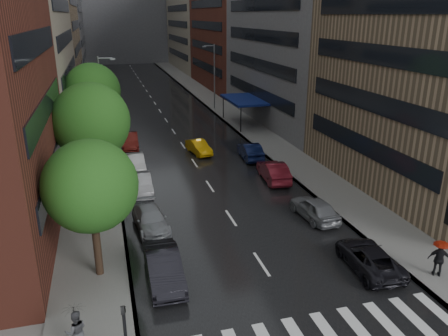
{
  "coord_description": "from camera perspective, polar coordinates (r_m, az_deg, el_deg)",
  "views": [
    {
      "loc": [
        -7.6,
        -15.64,
        13.03
      ],
      "look_at": [
        0.0,
        11.76,
        3.0
      ],
      "focal_mm": 35.0,
      "sensor_mm": 36.0,
      "label": 1
    }
  ],
  "objects": [
    {
      "name": "tree_mid",
      "position": [
        32.1,
        -16.98,
        5.82
      ],
      "size": [
        5.45,
        5.45,
        8.68
      ],
      "color": "#382619",
      "rests_on": "ground"
    },
    {
      "name": "building_far",
      "position": [
        133.89,
        -13.06,
        20.24
      ],
      "size": [
        40.0,
        14.0,
        32.0
      ],
      "primitive_type": "cube",
      "color": "slate",
      "rests_on": "ground"
    },
    {
      "name": "ped_black_umbrella",
      "position": [
        19.35,
        -18.83,
        -18.82
      ],
      "size": [
        0.96,
        0.98,
        2.09
      ],
      "color": "#47474C",
      "rests_on": "sidewalk_left"
    },
    {
      "name": "parked_cars_left",
      "position": [
        33.43,
        -10.64,
        -2.5
      ],
      "size": [
        2.3,
        29.56,
        1.6
      ],
      "color": "black",
      "rests_on": "ground"
    },
    {
      "name": "street_lamp_right",
      "position": [
        63.08,
        -1.34,
        12.01
      ],
      "size": [
        1.74,
        0.22,
        9.0
      ],
      "color": "gray",
      "rests_on": "sidewalk_right"
    },
    {
      "name": "street_lamp_left",
      "position": [
        46.36,
        -15.58,
        8.61
      ],
      "size": [
        1.74,
        0.22,
        9.0
      ],
      "color": "gray",
      "rests_on": "sidewalk_left"
    },
    {
      "name": "crosswalk",
      "position": [
        20.41,
        11.69,
        -20.69
      ],
      "size": [
        13.15,
        2.8,
        0.01
      ],
      "color": "silver",
      "rests_on": "ground"
    },
    {
      "name": "buildings_right",
      "position": [
        75.82,
        1.98,
        20.93
      ],
      "size": [
        8.05,
        109.1,
        36.0
      ],
      "color": "#937A5B",
      "rests_on": "ground"
    },
    {
      "name": "ground",
      "position": [
        21.73,
        8.73,
        -17.68
      ],
      "size": [
        220.0,
        220.0,
        0.0
      ],
      "primitive_type": "plane",
      "color": "gray",
      "rests_on": "ground"
    },
    {
      "name": "taxi",
      "position": [
        43.17,
        -3.32,
        2.75
      ],
      "size": [
        2.11,
        4.21,
        1.32
      ],
      "primitive_type": "imported",
      "rotation": [
        0.0,
        0.0,
        0.18
      ],
      "color": "#ECA70C",
      "rests_on": "ground"
    },
    {
      "name": "sidewalk_right",
      "position": [
        68.94,
        -1.3,
        8.59
      ],
      "size": [
        4.0,
        140.0,
        0.15
      ],
      "primitive_type": "cube",
      "color": "gray",
      "rests_on": "ground"
    },
    {
      "name": "parked_cars_right",
      "position": [
        32.67,
        9.21,
        -2.93
      ],
      "size": [
        2.57,
        24.76,
        1.61
      ],
      "color": "black",
      "rests_on": "ground"
    },
    {
      "name": "tree_near",
      "position": [
        22.35,
        -17.03,
        -2.31
      ],
      "size": [
        4.66,
        4.66,
        7.43
      ],
      "color": "#382619",
      "rests_on": "ground"
    },
    {
      "name": "tree_far",
      "position": [
        45.28,
        -16.81,
        9.6
      ],
      "size": [
        5.44,
        5.44,
        8.67
      ],
      "color": "#382619",
      "rests_on": "ground"
    },
    {
      "name": "road",
      "position": [
        67.35,
        -8.81,
        8.05
      ],
      "size": [
        14.0,
        140.0,
        0.01
      ],
      "primitive_type": "cube",
      "color": "black",
      "rests_on": "ground"
    },
    {
      "name": "sidewalk_left",
      "position": [
        66.92,
        -16.54,
        7.47
      ],
      "size": [
        4.0,
        140.0,
        0.15
      ],
      "primitive_type": "cube",
      "color": "gray",
      "rests_on": "ground"
    },
    {
      "name": "awning",
      "position": [
        54.2,
        2.62,
        8.89
      ],
      "size": [
        4.0,
        8.0,
        3.12
      ],
      "color": "navy",
      "rests_on": "sidewalk_right"
    },
    {
      "name": "ped_red_umbrella",
      "position": [
        25.43,
        26.39,
        -10.19
      ],
      "size": [
        1.17,
        0.99,
        2.01
      ],
      "color": "black",
      "rests_on": "sidewalk_right"
    }
  ]
}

